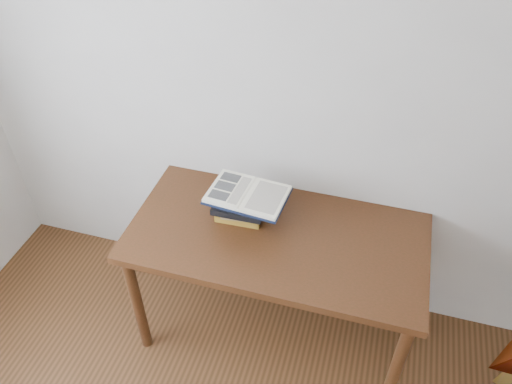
% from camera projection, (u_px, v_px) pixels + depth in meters
% --- Properties ---
extents(desk, '(1.47, 0.74, 0.79)m').
position_uv_depth(desk, '(276.00, 248.00, 2.52)').
color(desk, '#4C2313').
rests_on(desk, ground).
extents(book_stack, '(0.27, 0.18, 0.16)m').
position_uv_depth(book_stack, '(241.00, 206.00, 2.50)').
color(book_stack, olive).
rests_on(book_stack, desk).
extents(open_book, '(0.40, 0.30, 0.03)m').
position_uv_depth(open_book, '(248.00, 195.00, 2.42)').
color(open_book, black).
rests_on(open_book, book_stack).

